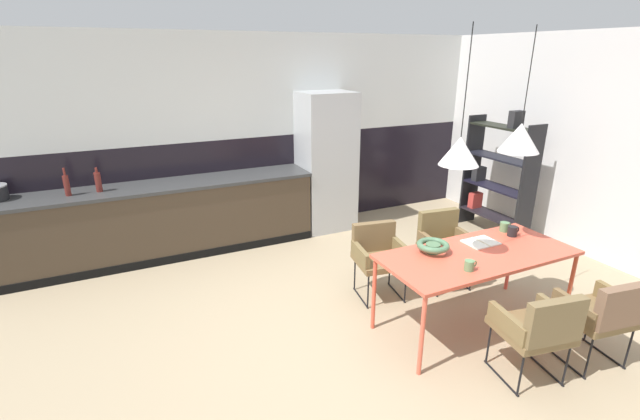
{
  "coord_description": "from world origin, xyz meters",
  "views": [
    {
      "loc": [
        -1.83,
        -2.83,
        2.38
      ],
      "look_at": [
        -0.1,
        0.81,
        0.95
      ],
      "focal_mm": 24.87,
      "sensor_mm": 36.0,
      "label": 1
    }
  ],
  "objects_px": {
    "dining_table": "(477,257)",
    "mug_white_ceramic": "(513,231)",
    "refrigerator_column": "(326,162)",
    "mug_glass_clear": "(469,265)",
    "bottle_oil_tall": "(98,182)",
    "open_book": "(481,242)",
    "pendant_lamp_over_table_near": "(460,151)",
    "armchair_corner_seat": "(443,239)",
    "armchair_head_of_table": "(540,326)",
    "armchair_by_stool": "(605,310)",
    "pendant_lamp_over_table_far": "(520,138)",
    "bottle_wine_green": "(67,185)",
    "armchair_near_window": "(378,250)",
    "mug_tall_blue": "(505,227)",
    "open_shelf_unit": "(497,174)",
    "fruit_bowl": "(433,246)"
  },
  "relations": [
    {
      "from": "dining_table",
      "to": "mug_white_ceramic",
      "type": "bearing_deg",
      "value": 14.76
    },
    {
      "from": "refrigerator_column",
      "to": "mug_glass_clear",
      "type": "distance_m",
      "value": 3.04
    },
    {
      "from": "mug_glass_clear",
      "to": "bottle_oil_tall",
      "type": "height_order",
      "value": "bottle_oil_tall"
    },
    {
      "from": "open_book",
      "to": "pendant_lamp_over_table_near",
      "type": "distance_m",
      "value": 1.08
    },
    {
      "from": "bottle_oil_tall",
      "to": "dining_table",
      "type": "bearing_deg",
      "value": -43.34
    },
    {
      "from": "armchair_corner_seat",
      "to": "pendant_lamp_over_table_near",
      "type": "xyz_separation_m",
      "value": [
        -0.64,
        -0.79,
        1.16
      ]
    },
    {
      "from": "refrigerator_column",
      "to": "dining_table",
      "type": "height_order",
      "value": "refrigerator_column"
    },
    {
      "from": "armchair_head_of_table",
      "to": "pendant_lamp_over_table_near",
      "type": "xyz_separation_m",
      "value": [
        -0.24,
        0.76,
        1.18
      ]
    },
    {
      "from": "refrigerator_column",
      "to": "pendant_lamp_over_table_near",
      "type": "distance_m",
      "value": 2.92
    },
    {
      "from": "armchair_by_stool",
      "to": "open_book",
      "type": "bearing_deg",
      "value": 116.52
    },
    {
      "from": "dining_table",
      "to": "open_book",
      "type": "distance_m",
      "value": 0.24
    },
    {
      "from": "open_book",
      "to": "armchair_head_of_table",
      "type": "bearing_deg",
      "value": -107.33
    },
    {
      "from": "refrigerator_column",
      "to": "open_book",
      "type": "distance_m",
      "value": 2.68
    },
    {
      "from": "pendant_lamp_over_table_far",
      "to": "open_book",
      "type": "bearing_deg",
      "value": 146.99
    },
    {
      "from": "mug_glass_clear",
      "to": "bottle_wine_green",
      "type": "height_order",
      "value": "bottle_wine_green"
    },
    {
      "from": "mug_glass_clear",
      "to": "armchair_near_window",
      "type": "bearing_deg",
      "value": 98.01
    },
    {
      "from": "mug_tall_blue",
      "to": "refrigerator_column",
      "type": "bearing_deg",
      "value": 105.43
    },
    {
      "from": "refrigerator_column",
      "to": "dining_table",
      "type": "bearing_deg",
      "value": -87.86
    },
    {
      "from": "armchair_by_stool",
      "to": "bottle_wine_green",
      "type": "bearing_deg",
      "value": 144.66
    },
    {
      "from": "armchair_by_stool",
      "to": "open_book",
      "type": "distance_m",
      "value": 1.08
    },
    {
      "from": "mug_tall_blue",
      "to": "bottle_wine_green",
      "type": "distance_m",
      "value": 4.61
    },
    {
      "from": "bottle_oil_tall",
      "to": "pendant_lamp_over_table_far",
      "type": "height_order",
      "value": "pendant_lamp_over_table_far"
    },
    {
      "from": "armchair_corner_seat",
      "to": "armchair_near_window",
      "type": "bearing_deg",
      "value": -0.45
    },
    {
      "from": "armchair_by_stool",
      "to": "bottle_oil_tall",
      "type": "relative_size",
      "value": 2.81
    },
    {
      "from": "pendant_lamp_over_table_near",
      "to": "armchair_by_stool",
      "type": "bearing_deg",
      "value": -44.4
    },
    {
      "from": "armchair_near_window",
      "to": "armchair_corner_seat",
      "type": "distance_m",
      "value": 0.76
    },
    {
      "from": "armchair_by_stool",
      "to": "pendant_lamp_over_table_far",
      "type": "height_order",
      "value": "pendant_lamp_over_table_far"
    },
    {
      "from": "armchair_corner_seat",
      "to": "open_book",
      "type": "bearing_deg",
      "value": 86.47
    },
    {
      "from": "pendant_lamp_over_table_near",
      "to": "mug_glass_clear",
      "type": "bearing_deg",
      "value": -78.86
    },
    {
      "from": "mug_tall_blue",
      "to": "open_shelf_unit",
      "type": "bearing_deg",
      "value": 46.39
    },
    {
      "from": "fruit_bowl",
      "to": "open_shelf_unit",
      "type": "distance_m",
      "value": 2.67
    },
    {
      "from": "dining_table",
      "to": "mug_glass_clear",
      "type": "xyz_separation_m",
      "value": [
        -0.31,
        -0.22,
        0.09
      ]
    },
    {
      "from": "armchair_corner_seat",
      "to": "open_shelf_unit",
      "type": "relative_size",
      "value": 0.47
    },
    {
      "from": "open_book",
      "to": "pendant_lamp_over_table_far",
      "type": "bearing_deg",
      "value": -33.01
    },
    {
      "from": "open_book",
      "to": "mug_tall_blue",
      "type": "xyz_separation_m",
      "value": [
        0.42,
        0.12,
        0.04
      ]
    },
    {
      "from": "armchair_near_window",
      "to": "armchair_head_of_table",
      "type": "relative_size",
      "value": 0.96
    },
    {
      "from": "pendant_lamp_over_table_far",
      "to": "armchair_corner_seat",
      "type": "bearing_deg",
      "value": 94.32
    },
    {
      "from": "dining_table",
      "to": "fruit_bowl",
      "type": "bearing_deg",
      "value": 152.81
    },
    {
      "from": "fruit_bowl",
      "to": "bottle_wine_green",
      "type": "xyz_separation_m",
      "value": [
        -2.92,
        2.59,
        0.23
      ]
    },
    {
      "from": "armchair_head_of_table",
      "to": "open_book",
      "type": "height_order",
      "value": "armchair_head_of_table"
    },
    {
      "from": "armchair_near_window",
      "to": "bottle_wine_green",
      "type": "xyz_separation_m",
      "value": [
        -2.81,
        1.9,
        0.54
      ]
    },
    {
      "from": "bottle_oil_tall",
      "to": "armchair_head_of_table",
      "type": "bearing_deg",
      "value": -51.36
    },
    {
      "from": "armchair_by_stool",
      "to": "open_shelf_unit",
      "type": "xyz_separation_m",
      "value": [
        1.38,
        2.48,
        0.34
      ]
    },
    {
      "from": "open_shelf_unit",
      "to": "open_book",
      "type": "bearing_deg",
      "value": -49.2
    },
    {
      "from": "bottle_oil_tall",
      "to": "open_shelf_unit",
      "type": "xyz_separation_m",
      "value": [
        4.85,
        -1.16,
        -0.18
      ]
    },
    {
      "from": "bottle_wine_green",
      "to": "mug_white_ceramic",
      "type": "bearing_deg",
      "value": -34.33
    },
    {
      "from": "mug_tall_blue",
      "to": "bottle_oil_tall",
      "type": "relative_size",
      "value": 0.47
    },
    {
      "from": "refrigerator_column",
      "to": "mug_glass_clear",
      "type": "height_order",
      "value": "refrigerator_column"
    },
    {
      "from": "open_book",
      "to": "bottle_wine_green",
      "type": "relative_size",
      "value": 0.95
    },
    {
      "from": "armchair_head_of_table",
      "to": "mug_white_ceramic",
      "type": "relative_size",
      "value": 5.86
    }
  ]
}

